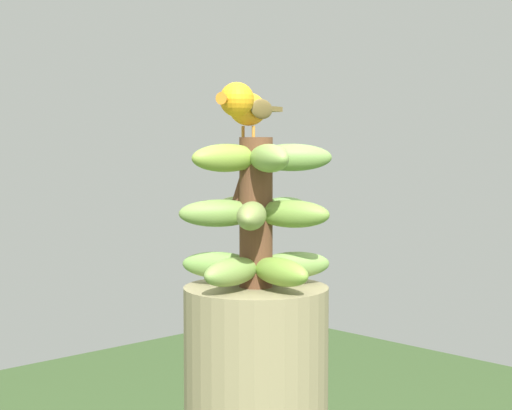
% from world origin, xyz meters
% --- Properties ---
extents(banana_bunch, '(0.24, 0.24, 0.23)m').
position_xyz_m(banana_bunch, '(-0.00, 0.00, 1.34)').
color(banana_bunch, brown).
rests_on(banana_bunch, banana_tree).
extents(perched_bird, '(0.08, 0.18, 0.08)m').
position_xyz_m(perched_bird, '(-0.01, -0.01, 1.50)').
color(perched_bird, '#C68933').
rests_on(perched_bird, banana_bunch).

